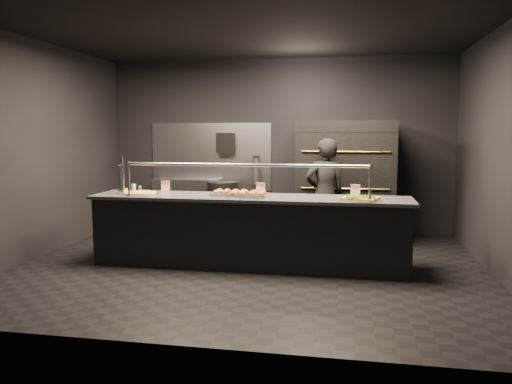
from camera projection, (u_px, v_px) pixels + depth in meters
room at (248, 151)px, 6.37m from camera, size 6.04×6.00×3.00m
service_counter at (249, 231)px, 6.44m from camera, size 4.10×0.78×1.37m
pizza_oven at (345, 180)px, 8.02m from camera, size 1.50×1.23×1.91m
prep_shelf at (187, 204)px, 9.00m from camera, size 1.20×0.35×0.90m
towel_dispenser at (226, 143)px, 8.81m from camera, size 0.30×0.20×0.35m
fire_extinguisher at (256, 171)px, 8.78m from camera, size 0.14×0.14×0.51m
beer_tap at (123, 182)px, 6.64m from camera, size 0.14×0.20×0.55m
round_pizza at (140, 193)px, 6.58m from camera, size 0.49×0.49×0.03m
slider_tray_a at (230, 193)px, 6.48m from camera, size 0.49×0.37×0.08m
slider_tray_b at (248, 194)px, 6.35m from camera, size 0.57×0.48×0.08m
square_pizza at (361, 199)px, 6.02m from camera, size 0.51×0.51×0.05m
condiment_jar at (136, 188)px, 6.96m from camera, size 0.15×0.06×0.10m
tent_cards at (258, 188)px, 6.64m from camera, size 2.69×0.04×0.15m
trash_bin at (223, 207)px, 8.67m from camera, size 0.53×0.53×0.88m
worker at (325, 195)px, 7.27m from camera, size 0.71×0.60×1.65m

